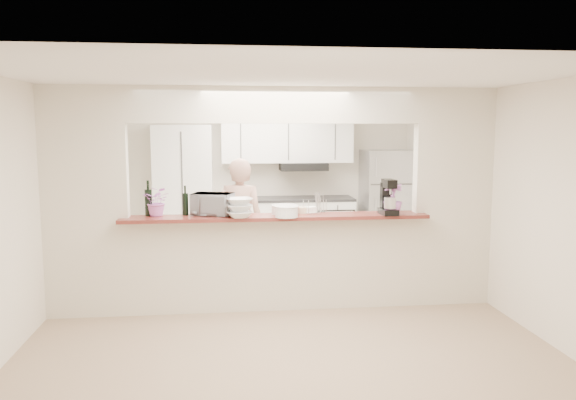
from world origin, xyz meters
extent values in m
plane|color=tan|center=(0.00, 0.00, 0.00)|extent=(6.00, 6.00, 0.00)
cube|color=beige|center=(0.00, 1.55, 0.01)|extent=(5.00, 2.90, 0.01)
cube|color=beige|center=(-2.05, 0.00, 1.25)|extent=(0.90, 0.15, 2.50)
cube|color=beige|center=(2.05, 0.00, 1.25)|extent=(0.90, 0.15, 2.50)
cube|color=beige|center=(0.00, 0.00, 2.30)|extent=(3.20, 0.15, 0.40)
cube|color=beige|center=(0.00, 0.00, 0.53)|extent=(3.20, 0.15, 1.05)
cube|color=maroon|center=(0.00, -0.05, 1.07)|extent=(3.40, 0.38, 0.04)
cube|color=white|center=(-1.20, 2.70, 1.05)|extent=(0.90, 0.60, 2.10)
cube|color=white|center=(0.45, 2.70, 0.45)|extent=(2.10, 0.60, 0.90)
cube|color=#2C2C2E|center=(0.45, 2.70, 0.92)|extent=(2.10, 0.62, 0.04)
cube|color=white|center=(0.45, 2.83, 1.88)|extent=(2.10, 0.35, 0.75)
cube|color=black|center=(0.70, 2.72, 1.44)|extent=(0.75, 0.45, 0.12)
cube|color=black|center=(1.20, 2.40, 0.50)|extent=(0.55, 0.02, 0.55)
cube|color=#B3B3B8|center=(2.05, 2.65, 0.85)|extent=(0.75, 0.70, 1.70)
imported|color=#E77ADC|center=(-1.30, 0.05, 1.25)|extent=(0.34, 0.31, 0.32)
cylinder|color=black|center=(-1.40, 0.07, 1.24)|extent=(0.08, 0.08, 0.29)
cylinder|color=black|center=(-1.40, 0.07, 1.43)|extent=(0.03, 0.03, 0.10)
cylinder|color=black|center=(-1.00, 0.07, 1.21)|extent=(0.07, 0.07, 0.25)
cylinder|color=black|center=(-1.00, 0.07, 1.38)|extent=(0.02, 0.02, 0.08)
imported|color=#9E9FA3|center=(-0.70, 0.05, 1.21)|extent=(0.51, 0.41, 0.24)
imported|color=white|center=(-0.41, -0.17, 1.19)|extent=(0.32, 0.32, 0.21)
cylinder|color=white|center=(0.10, -0.19, 1.15)|extent=(0.25, 0.25, 0.11)
cylinder|color=white|center=(0.10, -0.19, 1.21)|extent=(0.26, 0.26, 0.01)
cylinder|color=white|center=(0.10, 0.03, 1.14)|extent=(0.28, 0.28, 0.09)
cylinder|color=white|center=(0.10, 0.03, 1.19)|extent=(0.29, 0.29, 0.01)
cylinder|color=maroon|center=(0.20, 0.08, 1.12)|extent=(0.15, 0.15, 0.07)
cylinder|color=tan|center=(0.31, 0.08, 1.12)|extent=(0.15, 0.15, 0.07)
cube|color=silver|center=(0.45, 0.05, 1.10)|extent=(0.28, 0.22, 0.02)
cube|color=white|center=(0.45, 0.05, 1.14)|extent=(0.13, 0.13, 0.06)
cube|color=black|center=(1.25, -0.15, 1.12)|extent=(0.18, 0.27, 0.07)
cube|color=black|center=(1.25, -0.06, 1.30)|extent=(0.12, 0.10, 0.28)
cube|color=black|center=(1.25, -0.16, 1.44)|extent=(0.12, 0.23, 0.09)
cylinder|color=#B7B7BC|center=(1.25, -0.21, 1.23)|extent=(0.13, 0.13, 0.12)
imported|color=#AE69C4|center=(1.30, -0.15, 1.27)|extent=(0.25, 0.25, 0.36)
imported|color=tan|center=(-0.38, 0.80, 0.84)|extent=(0.68, 0.51, 1.67)
camera|label=1|loc=(-0.57, -6.18, 2.04)|focal=35.00mm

